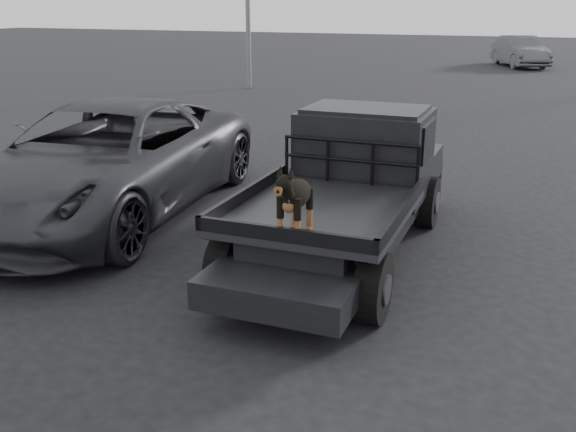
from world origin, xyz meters
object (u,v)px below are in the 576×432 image
at_px(flatbed_ute, 344,221).
at_px(distant_car_a, 520,51).
at_px(dog, 295,200).
at_px(parked_suv, 106,160).

height_order(flatbed_ute, distant_car_a, distant_car_a).
bearing_deg(flatbed_ute, dog, -88.72).
bearing_deg(parked_suv, dog, -34.28).
xyz_separation_m(flatbed_ute, dog, (0.04, -1.90, 0.83)).
distance_m(flatbed_ute, parked_suv, 3.94).
distance_m(dog, parked_suv, 4.55).
distance_m(parked_suv, distant_car_a, 27.96).
xyz_separation_m(dog, distant_car_a, (0.90, 29.73, -0.53)).
height_order(flatbed_ute, parked_suv, parked_suv).
bearing_deg(distant_car_a, parked_suv, -122.18).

